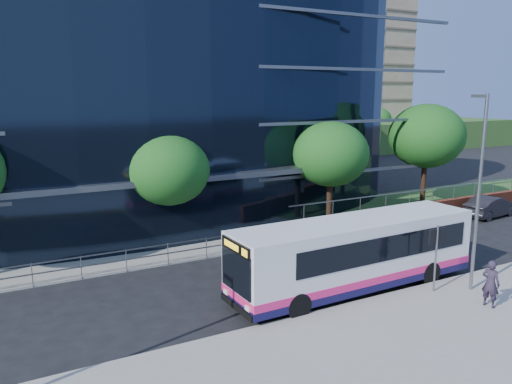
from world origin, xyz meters
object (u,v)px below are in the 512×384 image
street_sign (436,244)px  tree_far_d (426,136)px  city_bus (357,253)px  parked_car (491,206)px  tree_far_b (169,171)px  pedestrian (491,283)px  streetlight_east (479,188)px  tree_dist_f (377,120)px  tree_dist_e (293,121)px  tree_far_c (331,154)px

street_sign → tree_far_d: bearing=45.2°
city_bus → parked_car: (16.06, 5.62, -0.90)m
tree_far_b → street_sign: bearing=-55.9°
tree_far_b → city_bus: tree_far_b is taller
street_sign → tree_far_d: 16.61m
tree_far_d → pedestrian: bearing=-128.3°
street_sign → city_bus: size_ratio=0.25×
street_sign → streetlight_east: bearing=-21.4°
tree_dist_f → city_bus: 56.39m
street_sign → city_bus: city_bus is taller
tree_far_d → tree_far_b: bearing=-178.5°
tree_dist_e → parked_car: tree_dist_e is taller
tree_dist_e → streetlight_east: 45.85m
tree_far_b → tree_far_c: tree_far_c is taller
street_sign → tree_dist_e: (19.50, 41.59, 2.39)m
parked_car → pedestrian: 16.13m
tree_dist_e → streetlight_east: size_ratio=0.81×
street_sign → tree_far_c: tree_far_c is taller
tree_dist_f → city_bus: size_ratio=0.54×
tree_far_b → tree_dist_e: (27.00, 30.50, 0.33)m
tree_far_d → tree_dist_f: tree_far_d is taller
streetlight_east → city_bus: 5.48m
street_sign → tree_dist_f: 56.25m
tree_dist_f → streetlight_east: size_ratio=0.76×
tree_dist_e → streetlight_east: streetlight_east is taller
street_sign → tree_far_d: size_ratio=0.38×
parked_car → pedestrian: (-12.92, -9.65, 0.36)m
tree_dist_e → city_bus: (-21.95, -39.63, -2.93)m
tree_far_d → streetlight_east: bearing=-129.4°
street_sign → parked_car: (13.61, 7.57, -1.44)m
tree_dist_f → streetlight_east: (-34.00, -44.17, 0.23)m
street_sign → pedestrian: size_ratio=1.52×
tree_far_d → city_bus: size_ratio=0.66×
tree_dist_e → city_bus: 45.40m
streetlight_east → city_bus: size_ratio=0.71×
tree_dist_f → streetlight_east: 55.74m
tree_far_b → parked_car: (21.11, -3.52, -3.50)m
tree_far_b → pedestrian: bearing=-58.1°
city_bus → parked_car: size_ratio=2.62×
street_sign → tree_far_b: bearing=124.1°
street_sign → tree_far_c: (2.50, 10.59, 2.39)m
tree_far_c → tree_dist_f: 46.67m
street_sign → tree_far_b: size_ratio=0.46×
pedestrian → city_bus: bearing=25.4°
tree_dist_e → pedestrian: size_ratio=3.53×
street_sign → tree_far_c: size_ratio=0.43×
city_bus → parked_car: city_bus is taller
tree_far_c → city_bus: bearing=-119.8°
pedestrian → tree_far_d: bearing=-50.9°
parked_car → tree_dist_f: bearing=-37.2°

